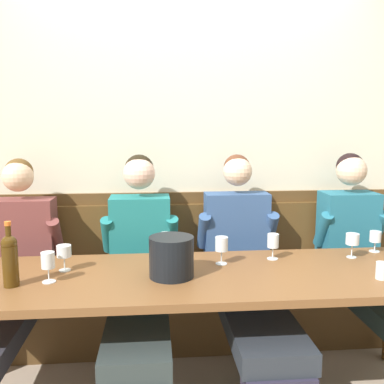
% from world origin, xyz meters
% --- Properties ---
extents(room_wall_back, '(6.80, 0.08, 2.80)m').
position_xyz_m(room_wall_back, '(0.00, 1.09, 1.40)').
color(room_wall_back, beige).
rests_on(room_wall_back, ground).
extents(wood_wainscot_panel, '(6.80, 0.03, 1.02)m').
position_xyz_m(wood_wainscot_panel, '(0.00, 1.04, 0.51)').
color(wood_wainscot_panel, '#54391C').
rests_on(wood_wainscot_panel, ground).
extents(wall_bench, '(2.95, 0.42, 0.94)m').
position_xyz_m(wall_bench, '(0.00, 0.83, 0.28)').
color(wall_bench, '#54391C').
rests_on(wall_bench, ground).
extents(dining_table, '(2.65, 0.77, 0.73)m').
position_xyz_m(dining_table, '(0.00, 0.15, 0.66)').
color(dining_table, brown).
rests_on(dining_table, ground).
extents(person_center_left_seat, '(0.52, 1.21, 1.29)m').
position_xyz_m(person_center_left_seat, '(-1.09, 0.47, 0.61)').
color(person_center_left_seat, '#292B40').
rests_on(person_center_left_seat, ground).
extents(person_left_seat, '(0.49, 1.23, 1.31)m').
position_xyz_m(person_left_seat, '(-0.33, 0.50, 0.64)').
color(person_left_seat, '#252C38').
rests_on(person_left_seat, ground).
extents(person_center_right_seat, '(0.53, 1.21, 1.30)m').
position_xyz_m(person_center_right_seat, '(0.32, 0.46, 0.61)').
color(person_center_right_seat, '#272436').
rests_on(person_center_right_seat, ground).
extents(person_right_seat, '(0.47, 1.23, 1.31)m').
position_xyz_m(person_right_seat, '(1.10, 0.50, 0.65)').
color(person_right_seat, '#303439').
rests_on(person_right_seat, ground).
extents(ice_bucket, '(0.23, 0.23, 0.21)m').
position_xyz_m(ice_bucket, '(-0.15, 0.12, 0.83)').
color(ice_bucket, black).
rests_on(ice_bucket, dining_table).
extents(wine_bottle_green_tall, '(0.07, 0.07, 0.32)m').
position_xyz_m(wine_bottle_green_tall, '(-0.92, 0.06, 0.86)').
color(wine_bottle_green_tall, '#422B0B').
rests_on(wine_bottle_green_tall, dining_table).
extents(wine_glass_by_bottle, '(0.06, 0.06, 0.15)m').
position_xyz_m(wine_glass_by_bottle, '(-0.17, 0.45, 0.83)').
color(wine_glass_by_bottle, silver).
rests_on(wine_glass_by_bottle, dining_table).
extents(wine_glass_center_front, '(0.08, 0.08, 0.14)m').
position_xyz_m(wine_glass_center_front, '(0.91, 0.35, 0.83)').
color(wine_glass_center_front, silver).
rests_on(wine_glass_center_front, dining_table).
extents(wine_glass_left_end, '(0.07, 0.07, 0.13)m').
position_xyz_m(wine_glass_left_end, '(1.11, 0.45, 0.82)').
color(wine_glass_left_end, silver).
rests_on(wine_glass_left_end, dining_table).
extents(wine_glass_mid_left, '(0.08, 0.08, 0.14)m').
position_xyz_m(wine_glass_mid_left, '(-0.71, 0.26, 0.83)').
color(wine_glass_mid_left, silver).
rests_on(wine_glass_mid_left, dining_table).
extents(wine_glass_mid_right, '(0.07, 0.07, 0.15)m').
position_xyz_m(wine_glass_mid_right, '(0.13, 0.30, 0.84)').
color(wine_glass_mid_right, silver).
rests_on(wine_glass_mid_right, dining_table).
extents(wine_glass_right_end, '(0.07, 0.07, 0.15)m').
position_xyz_m(wine_glass_right_end, '(-0.76, 0.10, 0.83)').
color(wine_glass_right_end, silver).
rests_on(wine_glass_right_end, dining_table).
extents(wine_glass_near_bucket, '(0.07, 0.07, 0.15)m').
position_xyz_m(wine_glass_near_bucket, '(0.44, 0.36, 0.83)').
color(wine_glass_near_bucket, silver).
rests_on(wine_glass_near_bucket, dining_table).
extents(water_tumbler_left, '(0.06, 0.06, 0.09)m').
position_xyz_m(water_tumbler_left, '(0.90, -0.01, 0.77)').
color(water_tumbler_left, silver).
rests_on(water_tumbler_left, dining_table).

